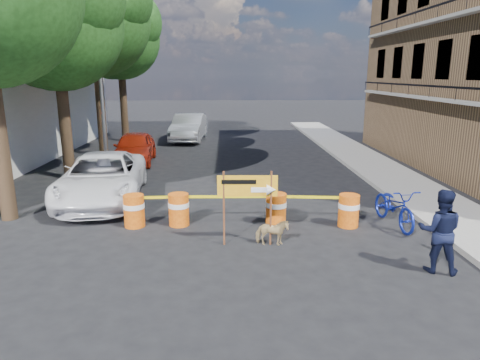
{
  "coord_description": "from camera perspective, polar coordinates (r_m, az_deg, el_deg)",
  "views": [
    {
      "loc": [
        -0.48,
        -10.05,
        4.1
      ],
      "look_at": [
        -0.1,
        1.24,
        1.3
      ],
      "focal_mm": 32.0,
      "sensor_mm": 36.0,
      "label": 1
    }
  ],
  "objects": [
    {
      "name": "ground",
      "position": [
        10.87,
        0.77,
        -8.25
      ],
      "size": [
        120.0,
        120.0,
        0.0
      ],
      "primitive_type": "plane",
      "color": "black",
      "rests_on": "ground"
    },
    {
      "name": "sidewalk_east",
      "position": [
        17.85,
        20.13,
        0.02
      ],
      "size": [
        2.4,
        40.0,
        0.15
      ],
      "primitive_type": "cube",
      "color": "gray",
      "rests_on": "ground"
    },
    {
      "name": "tree_mid_a",
      "position": [
        18.27,
        -23.24,
        18.85
      ],
      "size": [
        5.25,
        5.0,
        8.68
      ],
      "color": "#332316",
      "rests_on": "ground"
    },
    {
      "name": "tree_mid_b",
      "position": [
        23.07,
        -18.75,
        19.74
      ],
      "size": [
        5.67,
        5.4,
        9.62
      ],
      "color": "#332316",
      "rests_on": "ground"
    },
    {
      "name": "tree_far",
      "position": [
        27.85,
        -15.65,
        17.79
      ],
      "size": [
        5.04,
        4.8,
        8.84
      ],
      "color": "#332316",
      "rests_on": "ground"
    },
    {
      "name": "streetlamp",
      "position": [
        20.3,
        -18.05,
        14.04
      ],
      "size": [
        1.25,
        0.18,
        8.0
      ],
      "color": "gray",
      "rests_on": "ground"
    },
    {
      "name": "barrel_far_left",
      "position": [
        12.13,
        -13.94,
        -3.91
      ],
      "size": [
        0.58,
        0.58,
        0.9
      ],
      "color": "#C7440B",
      "rests_on": "ground"
    },
    {
      "name": "barrel_mid_left",
      "position": [
        12.0,
        -8.17,
        -3.83
      ],
      "size": [
        0.58,
        0.58,
        0.9
      ],
      "color": "#C7440B",
      "rests_on": "ground"
    },
    {
      "name": "barrel_mid_right",
      "position": [
        11.95,
        4.82,
        -3.81
      ],
      "size": [
        0.58,
        0.58,
        0.9
      ],
      "color": "#C7440B",
      "rests_on": "ground"
    },
    {
      "name": "barrel_far_right",
      "position": [
        12.16,
        14.29,
        -3.89
      ],
      "size": [
        0.58,
        0.58,
        0.9
      ],
      "color": "#C7440B",
      "rests_on": "ground"
    },
    {
      "name": "detour_sign",
      "position": [
        10.27,
        2.05,
        -1.54
      ],
      "size": [
        1.45,
        0.27,
        1.87
      ],
      "rotation": [
        0.0,
        0.0,
        -0.02
      ],
      "color": "#592D19",
      "rests_on": "ground"
    },
    {
      "name": "pedestrian",
      "position": [
        9.96,
        25.1,
        -6.17
      ],
      "size": [
        1.06,
        0.95,
        1.81
      ],
      "primitive_type": "imported",
      "rotation": [
        0.0,
        0.0,
        2.79
      ],
      "color": "black",
      "rests_on": "ground"
    },
    {
      "name": "bicycle",
      "position": [
        12.42,
        20.08,
        -1.05
      ],
      "size": [
        0.87,
        1.21,
        2.15
      ],
      "primitive_type": "imported",
      "rotation": [
        0.0,
        0.0,
        0.11
      ],
      "color": "#122296",
      "rests_on": "ground"
    },
    {
      "name": "dog",
      "position": [
        10.57,
        4.29,
        -6.98
      ],
      "size": [
        0.83,
        0.44,
        0.67
      ],
      "primitive_type": "imported",
      "rotation": [
        0.0,
        0.0,
        1.48
      ],
      "color": "tan",
      "rests_on": "ground"
    },
    {
      "name": "suv_white",
      "position": [
        14.84,
        -17.89,
        0.27
      ],
      "size": [
        3.19,
        5.8,
        1.54
      ],
      "primitive_type": "imported",
      "rotation": [
        0.0,
        0.0,
        0.12
      ],
      "color": "white",
      "rests_on": "ground"
    },
    {
      "name": "sedan_red",
      "position": [
        20.82,
        -13.89,
        4.2
      ],
      "size": [
        2.0,
        4.39,
        1.46
      ],
      "primitive_type": "imported",
      "rotation": [
        0.0,
        0.0,
        0.07
      ],
      "color": "#A9220E",
      "rests_on": "ground"
    },
    {
      "name": "sedan_silver",
      "position": [
        27.37,
        -6.8,
        6.99
      ],
      "size": [
        2.14,
        5.22,
        1.68
      ],
      "primitive_type": "imported",
      "rotation": [
        0.0,
        0.0,
        -0.07
      ],
      "color": "#BABCC2",
      "rests_on": "ground"
    }
  ]
}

